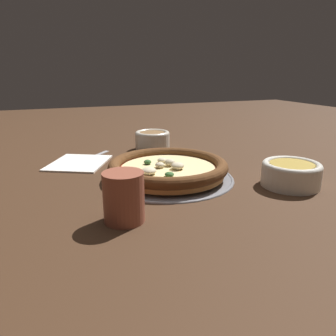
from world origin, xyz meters
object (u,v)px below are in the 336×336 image
object	(u,v)px
pizza_tray	(168,177)
bowl_far	(152,140)
fork	(86,159)
napkin	(79,162)
bowl_near	(291,173)
drinking_cup	(124,197)
pizza	(168,168)

from	to	relation	value
pizza_tray	bowl_far	bearing A→B (deg)	-11.64
pizza_tray	fork	size ratio (longest dim) A/B	2.05
napkin	bowl_far	bearing A→B (deg)	-71.00
pizza_tray	bowl_near	xyz separation A→B (m)	(-0.13, -0.22, 0.02)
drinking_cup	fork	xyz separation A→B (m)	(0.39, 0.01, -0.04)
pizza	bowl_far	size ratio (longest dim) A/B	2.55
bowl_far	drinking_cup	bearing A→B (deg)	156.01
bowl_near	fork	world-z (taller)	bowl_near
bowl_near	bowl_far	world-z (taller)	bowl_far
drinking_cup	fork	distance (m)	0.40
pizza_tray	fork	bearing A→B (deg)	33.02
pizza_tray	bowl_far	distance (m)	0.28
pizza_tray	bowl_near	size ratio (longest dim) A/B	2.45
bowl_near	fork	xyz separation A→B (m)	(0.36, 0.36, -0.03)
bowl_near	drinking_cup	xyz separation A→B (m)	(-0.04, 0.36, 0.01)
bowl_near	bowl_far	bearing A→B (deg)	21.82
pizza_tray	napkin	xyz separation A→B (m)	(0.19, 0.17, 0.00)
drinking_cup	pizza	bearing A→B (deg)	-39.58
bowl_near	bowl_far	distance (m)	0.44
pizza_tray	drinking_cup	distance (m)	0.22
pizza_tray	pizza	distance (m)	0.02
bowl_far	pizza	bearing A→B (deg)	168.30
pizza_tray	pizza	xyz separation A→B (m)	(-0.00, 0.00, 0.02)
fork	pizza_tray	bearing A→B (deg)	77.14
pizza_tray	bowl_far	world-z (taller)	bowl_far
pizza_tray	bowl_far	size ratio (longest dim) A/B	2.82
pizza	drinking_cup	bearing A→B (deg)	140.42
pizza	fork	bearing A→B (deg)	32.94
pizza_tray	pizza	size ratio (longest dim) A/B	1.11
pizza	drinking_cup	world-z (taller)	drinking_cup
bowl_far	bowl_near	bearing A→B (deg)	-158.18
bowl_far	napkin	bearing A→B (deg)	109.00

